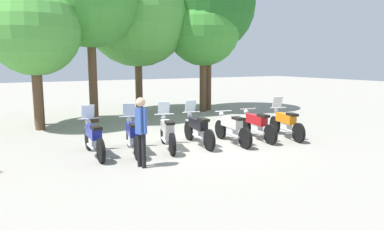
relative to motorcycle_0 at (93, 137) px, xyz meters
name	(u,v)px	position (x,y,z in m)	size (l,w,h in m)	color
ground_plane	(200,145)	(3.19, -0.41, -0.52)	(80.00, 80.00, 0.00)	gray
motorcycle_0	(93,137)	(0.00, 0.00, 0.00)	(0.62, 2.19, 1.37)	black
motorcycle_1	(132,135)	(1.07, -0.18, 0.00)	(0.74, 2.17, 1.37)	black
motorcycle_2	(167,132)	(2.13, -0.27, 0.00)	(0.82, 2.14, 1.37)	black
motorcycle_3	(198,129)	(3.19, -0.29, 0.00)	(0.64, 2.19, 1.37)	black
motorcycle_4	(232,128)	(4.25, -0.62, -0.01)	(0.62, 2.19, 0.99)	black
motorcycle_5	(257,125)	(5.31, -0.57, -0.01)	(0.65, 2.19, 0.99)	black
motorcycle_6	(286,123)	(6.38, -0.82, 0.00)	(0.78, 2.15, 1.37)	black
person_0	(141,127)	(0.77, -1.69, 0.51)	(0.29, 0.40, 1.75)	black
tree_0	(34,30)	(-0.89, 4.83, 3.24)	(3.41, 3.41, 5.48)	brown
tree_1	(31,6)	(-0.82, 5.92, 4.27)	(3.30, 3.30, 6.47)	brown
tree_2	(90,1)	(1.37, 5.55, 4.58)	(3.91, 3.91, 7.07)	brown
tree_3	(137,13)	(4.11, 7.35, 4.48)	(5.33, 5.33, 7.67)	brown
tree_4	(203,29)	(7.20, 6.13, 3.73)	(3.78, 3.78, 6.16)	brown
tree_5	(208,5)	(7.73, 6.49, 5.00)	(4.89, 4.89, 7.98)	brown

